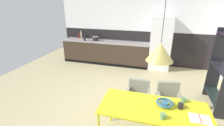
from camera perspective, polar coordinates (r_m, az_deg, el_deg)
ground_plane at (r=3.96m, az=1.27°, el=-15.74°), size 8.33×8.33×0.00m
back_wall_splashback_dark at (r=6.49m, az=8.48°, el=5.61°), size 6.04×0.12×1.30m
back_wall_panel_upper at (r=6.27m, az=9.15°, el=17.14°), size 6.04×0.12×1.30m
kitchen_counter at (r=6.45m, az=-2.39°, el=3.91°), size 3.44×0.63×0.90m
refrigerator_column at (r=6.02m, az=16.88°, el=6.61°), size 0.72×0.60×1.90m
dining_table at (r=2.83m, az=14.54°, el=-15.83°), size 1.76×0.78×0.75m
armchair_far_side at (r=3.60m, az=9.34°, el=-10.38°), size 0.50×0.49×0.77m
armchair_head_of_table at (r=3.66m, az=19.58°, el=-11.20°), size 0.56×0.56×0.78m
fruit_bowl at (r=2.88m, az=18.27°, el=-13.36°), size 0.28×0.28×0.07m
open_book at (r=2.81m, az=28.85°, el=-17.05°), size 0.29×0.23×0.02m
mug_tall_blue at (r=3.07m, az=24.18°, el=-11.94°), size 0.13×0.08×0.08m
mug_wide_latte at (r=2.89m, az=23.27°, el=-13.87°), size 0.13×0.09×0.10m
mug_short_terracotta at (r=2.60m, az=17.69°, el=-17.60°), size 0.12×0.08×0.08m
cooking_pot at (r=6.45m, az=-5.88°, el=8.69°), size 0.24×0.24×0.18m
bottle_oil_tall at (r=6.95m, az=-11.57°, el=9.54°), size 0.07×0.07×0.28m
bottle_spice_small at (r=6.40m, az=-9.74°, el=8.84°), size 0.07×0.07×0.30m
bottle_wine_green at (r=6.89m, az=-10.84°, el=9.76°), size 0.07×0.07×0.34m
open_shelf_unit at (r=4.29m, az=34.98°, el=-2.05°), size 0.30×0.99×1.92m
pendant_lamp_over_table_near at (r=2.33m, az=16.76°, el=3.74°), size 0.38×0.38×0.97m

